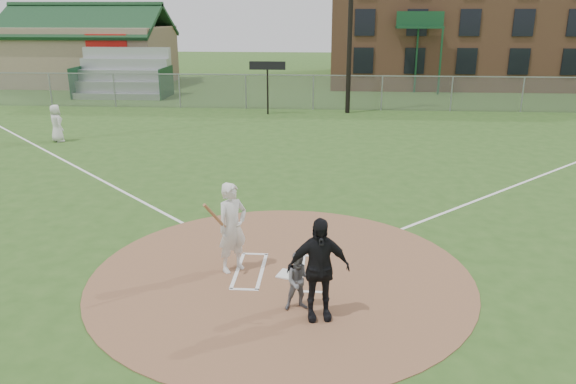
# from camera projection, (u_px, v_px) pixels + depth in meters

# --- Properties ---
(ground) EXTENTS (140.00, 140.00, 0.00)m
(ground) POSITION_uv_depth(u_px,v_px,m) (281.00, 276.00, 12.41)
(ground) COLOR #2D511B
(ground) RESTS_ON ground
(dirt_circle) EXTENTS (8.40, 8.40, 0.02)m
(dirt_circle) POSITION_uv_depth(u_px,v_px,m) (281.00, 275.00, 12.41)
(dirt_circle) COLOR #8D5F42
(dirt_circle) RESTS_ON ground
(home_plate) EXTENTS (0.55, 0.55, 0.03)m
(home_plate) POSITION_uv_depth(u_px,v_px,m) (288.00, 274.00, 12.38)
(home_plate) COLOR white
(home_plate) RESTS_ON dirt_circle
(foul_line_first) EXTENTS (17.04, 17.04, 0.01)m
(foul_line_first) POSITION_uv_depth(u_px,v_px,m) (550.00, 172.00, 20.31)
(foul_line_first) COLOR white
(foul_line_first) RESTS_ON ground
(foul_line_third) EXTENTS (17.04, 17.04, 0.01)m
(foul_line_third) POSITION_uv_depth(u_px,v_px,m) (69.00, 163.00, 21.58)
(foul_line_third) COLOR white
(foul_line_third) RESTS_ON ground
(catcher) EXTENTS (0.67, 0.57, 1.19)m
(catcher) POSITION_uv_depth(u_px,v_px,m) (299.00, 281.00, 10.82)
(catcher) COLOR slate
(catcher) RESTS_ON dirt_circle
(umpire) EXTENTS (1.25, 0.70, 2.01)m
(umpire) POSITION_uv_depth(u_px,v_px,m) (318.00, 269.00, 10.39)
(umpire) COLOR black
(umpire) RESTS_ON dirt_circle
(ondeck_player) EXTENTS (0.95, 0.93, 1.65)m
(ondeck_player) POSITION_uv_depth(u_px,v_px,m) (56.00, 123.00, 24.87)
(ondeck_player) COLOR silver
(ondeck_player) RESTS_ON ground
(batters_boxes) EXTENTS (2.08, 1.88, 0.01)m
(batters_boxes) POSITION_uv_depth(u_px,v_px,m) (282.00, 272.00, 12.54)
(batters_boxes) COLOR white
(batters_boxes) RESTS_ON dirt_circle
(batter_at_plate) EXTENTS (0.94, 1.10, 2.04)m
(batter_at_plate) POSITION_uv_depth(u_px,v_px,m) (232.00, 227.00, 12.34)
(batter_at_plate) COLOR silver
(batter_at_plate) RESTS_ON dirt_circle
(outfield_fence) EXTENTS (56.08, 0.08, 2.03)m
(outfield_fence) POSITION_uv_depth(u_px,v_px,m) (313.00, 92.00, 32.97)
(outfield_fence) COLOR slate
(outfield_fence) RESTS_ON ground
(bleachers) EXTENTS (6.08, 3.20, 3.20)m
(bleachers) POSITION_uv_depth(u_px,v_px,m) (122.00, 73.00, 37.70)
(bleachers) COLOR #B7BABF
(bleachers) RESTS_ON ground
(clubhouse) EXTENTS (12.20, 8.71, 6.23)m
(clubhouse) POSITION_uv_depth(u_px,v_px,m) (90.00, 53.00, 44.25)
(clubhouse) COLOR #9E886B
(clubhouse) RESTS_ON ground
(scoreboard_sign) EXTENTS (2.00, 0.10, 2.93)m
(scoreboard_sign) POSITION_uv_depth(u_px,v_px,m) (267.00, 71.00, 31.02)
(scoreboard_sign) COLOR black
(scoreboard_sign) RESTS_ON ground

